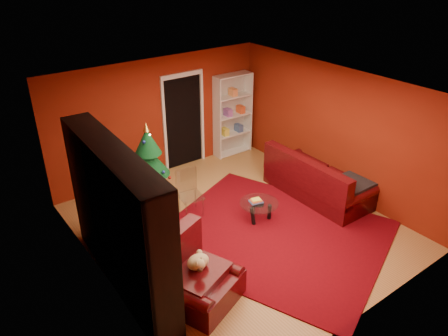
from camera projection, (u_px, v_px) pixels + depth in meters
floor at (237, 227)px, 8.10m from camera, size 5.00×5.50×0.05m
ceiling at (239, 89)px, 6.88m from camera, size 5.00×5.50×0.05m
wall_back at (159, 117)px, 9.46m from camera, size 5.00×0.05×2.60m
wall_left at (98, 212)px, 6.15m from camera, size 0.05×5.50×2.60m
wall_right at (336, 130)px, 8.83m from camera, size 0.05×5.50×2.60m
doorway at (184, 123)px, 9.86m from camera, size 1.06×0.60×2.16m
rug at (274, 235)px, 7.82m from camera, size 4.38×4.67×0.02m
media_unit at (118, 219)px, 6.28m from camera, size 0.59×2.98×2.27m
christmas_tree at (150, 167)px, 8.31m from camera, size 1.18×1.18×1.78m
gift_box_teal at (145, 204)px, 8.47m from camera, size 0.43×0.43×0.33m
gift_box_green at (148, 189)px, 9.06m from camera, size 0.31×0.31×0.25m
gift_box_red at (139, 177)px, 9.51m from camera, size 0.28×0.28×0.24m
white_bookshelf at (233, 115)px, 10.45m from camera, size 0.95×0.36×2.04m
armchair at (199, 276)px, 6.24m from camera, size 1.42×1.42×0.86m
dog at (198, 262)px, 6.21m from camera, size 0.48×0.42×0.28m
sofa at (319, 175)px, 8.86m from camera, size 1.02×2.23×0.96m
coffee_table at (259, 211)px, 8.19m from camera, size 0.88×0.88×0.46m
acrylic_chair at (191, 196)px, 8.24m from camera, size 0.49×0.52×0.82m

